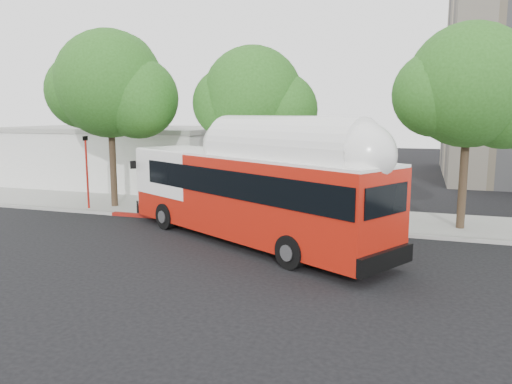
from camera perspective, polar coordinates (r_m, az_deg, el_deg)
ground at (r=20.15m, az=-3.18°, el=-6.25°), size 120.00×120.00×0.00m
sidewalk at (r=26.12m, az=2.06°, el=-2.50°), size 60.00×5.00×0.15m
curb_strip at (r=23.69m, az=0.29°, el=-3.71°), size 60.00×0.30×0.15m
red_curb_segment at (r=24.76m, az=-6.34°, el=-3.19°), size 10.00×0.32×0.16m
street_tree_left at (r=28.39m, az=-15.53°, el=11.36°), size 6.67×5.80×9.74m
street_tree_mid at (r=25.34m, az=0.54°, el=10.41°), size 5.75×5.00×8.62m
street_tree_right at (r=24.04m, az=24.21°, el=10.53°), size 6.21×5.40×9.18m
low_commercial_bldg at (r=38.55m, az=-15.04°, el=4.07°), size 16.20×10.20×4.25m
transit_bus at (r=20.36m, az=-0.74°, el=-0.44°), size 13.48×9.06×4.18m
signal_pole at (r=28.45m, az=-18.75°, el=2.08°), size 0.12×0.38×4.07m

